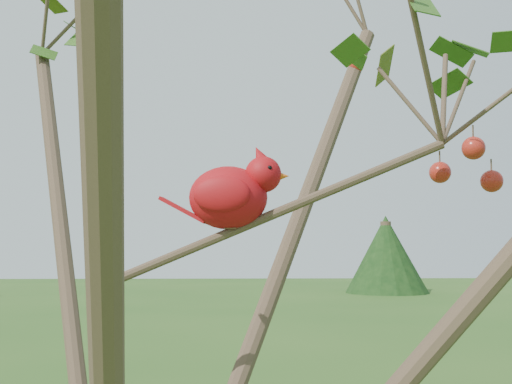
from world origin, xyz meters
TOP-DOWN VIEW (x-y plane):
  - crabapple_tree at (0.03, -0.02)m, footprint 2.35×2.05m
  - cardinal at (0.18, 0.08)m, footprint 0.23×0.13m
  - distant_trees at (-2.74, 23.37)m, footprint 41.33×11.31m

SIDE VIEW (x-z plane):
  - distant_trees at x=-2.74m, z-range -0.17..3.22m
  - cardinal at x=0.18m, z-range 2.03..2.19m
  - crabapple_tree at x=0.03m, z-range 0.65..3.60m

